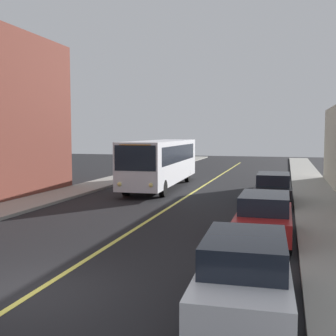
% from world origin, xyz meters
% --- Properties ---
extents(ground_plane, '(120.00, 120.00, 0.00)m').
position_xyz_m(ground_plane, '(0.00, 0.00, 0.00)').
color(ground_plane, black).
extents(sidewalk_left, '(2.50, 90.00, 0.15)m').
position_xyz_m(sidewalk_left, '(-7.25, 10.00, 0.07)').
color(sidewalk_left, gray).
rests_on(sidewalk_left, ground).
extents(sidewalk_right, '(2.50, 90.00, 0.15)m').
position_xyz_m(sidewalk_right, '(7.25, 10.00, 0.07)').
color(sidewalk_right, gray).
rests_on(sidewalk_right, ground).
extents(lane_stripe_center, '(0.16, 60.00, 0.01)m').
position_xyz_m(lane_stripe_center, '(0.00, 15.00, 0.01)').
color(lane_stripe_center, '#D8CC4C').
rests_on(lane_stripe_center, ground).
extents(city_bus, '(3.08, 12.24, 3.20)m').
position_xyz_m(city_bus, '(-2.60, 19.11, 1.82)').
color(city_bus, silver).
rests_on(city_bus, ground).
extents(parked_car_white, '(1.97, 4.47, 1.62)m').
position_xyz_m(parked_car_white, '(4.81, 0.27, 0.84)').
color(parked_car_white, silver).
rests_on(parked_car_white, ground).
extents(parked_car_red, '(1.83, 4.41, 1.62)m').
position_xyz_m(parked_car_red, '(4.89, 6.41, 0.84)').
color(parked_car_red, maroon).
rests_on(parked_car_red, ground).
extents(parked_car_black, '(1.84, 4.41, 1.62)m').
position_xyz_m(parked_car_black, '(4.95, 14.17, 0.84)').
color(parked_car_black, black).
rests_on(parked_car_black, ground).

